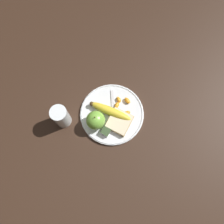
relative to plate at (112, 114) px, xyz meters
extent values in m
plane|color=#332116|center=(0.00, 0.00, -0.01)|extent=(3.00, 3.00, 0.00)
cylinder|color=silver|center=(0.00, 0.00, 0.00)|extent=(0.27, 0.27, 0.01)
torus|color=silver|center=(0.00, 0.00, 0.00)|extent=(0.26, 0.26, 0.01)
cylinder|color=silver|center=(0.13, -0.16, 0.05)|extent=(0.07, 0.07, 0.11)
cylinder|color=#F4A81E|center=(0.13, -0.16, 0.04)|extent=(0.06, 0.06, 0.09)
sphere|color=#72B23D|center=(0.07, -0.04, 0.04)|extent=(0.08, 0.08, 0.08)
cylinder|color=brown|center=(0.07, -0.04, 0.09)|extent=(0.00, 0.00, 0.01)
ellipsoid|color=yellow|center=(0.00, -0.01, 0.02)|extent=(0.06, 0.19, 0.04)
sphere|color=#473319|center=(0.01, -0.09, 0.02)|extent=(0.02, 0.02, 0.02)
cube|color=tan|center=(0.02, 0.05, 0.02)|extent=(0.10, 0.10, 0.02)
cube|color=beige|center=(0.02, 0.05, 0.02)|extent=(0.10, 0.09, 0.02)
cube|color=silver|center=(-0.04, -0.02, 0.01)|extent=(0.10, 0.07, 0.00)
cube|color=silver|center=(0.03, 0.02, 0.01)|extent=(0.06, 0.05, 0.00)
cube|color=silver|center=(0.08, 0.02, 0.01)|extent=(0.04, 0.03, 0.02)
cube|color=#334728|center=(0.08, 0.02, 0.02)|extent=(0.04, 0.03, 0.00)
ellipsoid|color=orange|center=(-0.07, -0.01, 0.01)|extent=(0.03, 0.03, 0.02)
ellipsoid|color=orange|center=(-0.03, 0.05, 0.01)|extent=(0.03, 0.03, 0.02)
ellipsoid|color=orange|center=(-0.02, 0.05, 0.01)|extent=(0.03, 0.02, 0.01)
ellipsoid|color=orange|center=(-0.08, 0.03, 0.01)|extent=(0.03, 0.04, 0.02)
ellipsoid|color=orange|center=(-0.04, 0.00, 0.01)|extent=(0.03, 0.02, 0.02)
camera|label=1|loc=(0.24, 0.14, 0.88)|focal=35.00mm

